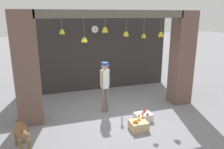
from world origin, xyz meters
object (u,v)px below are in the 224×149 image
Objects in this scene: dog at (22,132)px; fruit_crate_oranges at (138,125)px; water_bottle at (122,121)px; shopkeeper at (105,83)px; fruit_crate_apples at (143,117)px; wall_clock at (95,29)px.

dog is 3.11m from fruit_crate_oranges.
water_bottle is (2.73, 0.44, -0.39)m from dog.
shopkeeper is at bearing 111.24° from fruit_crate_oranges.
shopkeeper is 3.33× the size of fruit_crate_apples.
wall_clock is (2.79, 3.86, 2.12)m from dog.
dog is 2.98m from shopkeeper.
water_bottle is at bearing 82.41° from dog.
dog is 3.53m from fruit_crate_apples.
fruit_crate_apples is at bearing 81.75° from dog.
fruit_crate_oranges is at bearing 74.16° from dog.
wall_clock reaches higher than fruit_crate_oranges.
dog is 5.22m from wall_clock.
fruit_crate_oranges is (3.09, 0.05, -0.37)m from dog.
wall_clock is (0.27, 2.36, 1.60)m from shopkeeper.
shopkeeper is at bearing 133.76° from fruit_crate_apples.
shopkeeper is (2.52, 1.51, 0.52)m from dog.
water_bottle is at bearing 91.43° from shopkeeper.
fruit_crate_apples is (0.95, -0.99, -0.90)m from shopkeeper.
fruit_crate_apples is at bearing 50.87° from fruit_crate_oranges.
dog reaches higher than fruit_crate_apples.
dog is at bearing -125.87° from wall_clock.
fruit_crate_oranges is 0.61m from fruit_crate_apples.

